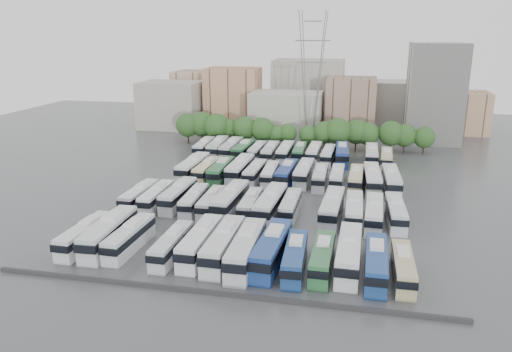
% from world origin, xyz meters
% --- Properties ---
extents(ground, '(220.00, 220.00, 0.00)m').
position_xyz_m(ground, '(0.00, 0.00, 0.00)').
color(ground, '#424447').
rests_on(ground, ground).
extents(parapet, '(56.00, 0.50, 0.50)m').
position_xyz_m(parapet, '(0.00, -33.00, 0.25)').
color(parapet, '#2D2D30').
rests_on(parapet, ground).
extents(tree_line, '(66.05, 8.18, 8.44)m').
position_xyz_m(tree_line, '(-1.54, 42.10, 4.61)').
color(tree_line, black).
rests_on(tree_line, ground).
extents(city_buildings, '(102.00, 35.00, 20.00)m').
position_xyz_m(city_buildings, '(-7.46, 71.86, 7.87)').
color(city_buildings, '#9E998E').
rests_on(city_buildings, ground).
extents(apartment_tower, '(14.00, 14.00, 26.00)m').
position_xyz_m(apartment_tower, '(34.00, 58.00, 13.00)').
color(apartment_tower, silver).
rests_on(apartment_tower, ground).
extents(electricity_pylon, '(9.00, 6.91, 33.83)m').
position_xyz_m(electricity_pylon, '(2.00, 50.00, 18.66)').
color(electricity_pylon, slate).
rests_on(electricity_pylon, ground).
extents(bus_r0_s0, '(2.90, 11.90, 3.71)m').
position_xyz_m(bus_r0_s0, '(-21.41, -24.12, 1.82)').
color(bus_r0_s0, silver).
rests_on(bus_r0_s0, ground).
extents(bus_r0_s1, '(3.48, 13.73, 4.27)m').
position_xyz_m(bus_r0_s1, '(-18.20, -23.26, 2.10)').
color(bus_r0_s1, silver).
rests_on(bus_r0_s1, ground).
extents(bus_r0_s2, '(2.82, 11.87, 3.71)m').
position_xyz_m(bus_r0_s2, '(-14.96, -23.60, 1.82)').
color(bus_r0_s2, silver).
rests_on(bus_r0_s2, ground).
extents(bus_r0_s4, '(2.47, 11.26, 3.53)m').
position_xyz_m(bus_r0_s4, '(-8.40, -24.54, 1.73)').
color(bus_r0_s4, silver).
rests_on(bus_r0_s4, ground).
extents(bus_r0_s5, '(2.85, 12.89, 4.04)m').
position_xyz_m(bus_r0_s5, '(-4.80, -23.31, 1.98)').
color(bus_r0_s5, white).
rests_on(bus_r0_s5, ground).
extents(bus_r0_s6, '(2.97, 13.44, 4.21)m').
position_xyz_m(bus_r0_s6, '(-1.48, -23.69, 2.07)').
color(bus_r0_s6, silver).
rests_on(bus_r0_s6, ground).
extents(bus_r0_s7, '(3.21, 13.75, 4.30)m').
position_xyz_m(bus_r0_s7, '(1.78, -24.47, 2.11)').
color(bus_r0_s7, silver).
rests_on(bus_r0_s7, ground).
extents(bus_r0_s8, '(3.60, 13.66, 4.25)m').
position_xyz_m(bus_r0_s8, '(5.01, -23.71, 2.09)').
color(bus_r0_s8, navy).
rests_on(bus_r0_s8, ground).
extents(bus_r0_s9, '(3.13, 11.84, 3.68)m').
position_xyz_m(bus_r0_s9, '(8.22, -24.91, 1.81)').
color(bus_r0_s9, navy).
rests_on(bus_r0_s9, ground).
extents(bus_r0_s10, '(2.61, 11.46, 3.59)m').
position_xyz_m(bus_r0_s10, '(11.61, -24.23, 1.76)').
color(bus_r0_s10, '#2F6D3C').
rests_on(bus_r0_s10, ground).
extents(bus_r0_s11, '(3.13, 13.43, 4.20)m').
position_xyz_m(bus_r0_s11, '(14.85, -22.93, 2.06)').
color(bus_r0_s11, silver).
rests_on(bus_r0_s11, ground).
extents(bus_r0_s12, '(2.81, 12.25, 3.83)m').
position_xyz_m(bus_r0_s12, '(18.19, -24.53, 1.88)').
color(bus_r0_s12, navy).
rests_on(bus_r0_s12, ground).
extents(bus_r0_s13, '(2.52, 11.00, 3.44)m').
position_xyz_m(bus_r0_s13, '(21.41, -24.70, 1.69)').
color(bus_r0_s13, tan).
rests_on(bus_r0_s13, ground).
extents(bus_r1_s0, '(2.74, 11.56, 3.61)m').
position_xyz_m(bus_r1_s0, '(-21.31, -6.54, 1.77)').
color(bus_r1_s0, silver).
rests_on(bus_r1_s0, ground).
extents(bus_r1_s1, '(2.66, 11.57, 3.62)m').
position_xyz_m(bus_r1_s1, '(-18.21, -6.49, 1.78)').
color(bus_r1_s1, white).
rests_on(bus_r1_s1, ground).
extents(bus_r1_s2, '(2.85, 12.40, 3.88)m').
position_xyz_m(bus_r1_s2, '(-14.81, -5.07, 1.90)').
color(bus_r1_s2, silver).
rests_on(bus_r1_s2, ground).
extents(bus_r1_s3, '(2.97, 11.26, 3.50)m').
position_xyz_m(bus_r1_s3, '(-11.42, -6.71, 1.72)').
color(bus_r1_s3, silver).
rests_on(bus_r1_s3, ground).
extents(bus_r1_s4, '(2.60, 11.03, 3.45)m').
position_xyz_m(bus_r1_s4, '(-8.27, -7.03, 1.69)').
color(bus_r1_s4, silver).
rests_on(bus_r1_s4, ground).
extents(bus_r1_s5, '(3.47, 13.42, 4.18)m').
position_xyz_m(bus_r1_s5, '(-5.19, -6.10, 2.05)').
color(bus_r1_s5, silver).
rests_on(bus_r1_s5, ground).
extents(bus_r1_s6, '(2.52, 10.96, 3.43)m').
position_xyz_m(bus_r1_s6, '(-1.66, -6.71, 1.68)').
color(bus_r1_s6, silver).
rests_on(bus_r1_s6, ground).
extents(bus_r1_s7, '(3.59, 13.79, 4.29)m').
position_xyz_m(bus_r1_s7, '(1.73, -6.87, 2.11)').
color(bus_r1_s7, silver).
rests_on(bus_r1_s7, ground).
extents(bus_r1_s8, '(2.47, 11.12, 3.49)m').
position_xyz_m(bus_r1_s8, '(4.87, -6.06, 1.71)').
color(bus_r1_s8, silver).
rests_on(bus_r1_s8, ground).
extents(bus_r1_s10, '(3.48, 13.36, 4.15)m').
position_xyz_m(bus_r1_s10, '(11.64, -6.35, 2.04)').
color(bus_r1_s10, silver).
rests_on(bus_r1_s10, ground).
extents(bus_r1_s11, '(2.74, 12.11, 3.79)m').
position_xyz_m(bus_r1_s11, '(15.09, -6.50, 1.86)').
color(bus_r1_s11, silver).
rests_on(bus_r1_s11, ground).
extents(bus_r1_s12, '(3.04, 12.29, 3.83)m').
position_xyz_m(bus_r1_s12, '(18.17, -7.05, 1.88)').
color(bus_r1_s12, silver).
rests_on(bus_r1_s12, ground).
extents(bus_r1_s13, '(3.15, 11.96, 3.72)m').
position_xyz_m(bus_r1_s13, '(21.52, -5.80, 1.83)').
color(bus_r1_s13, silver).
rests_on(bus_r1_s13, ground).
extents(bus_r2_s1, '(3.28, 13.54, 4.23)m').
position_xyz_m(bus_r2_s1, '(-18.04, 12.08, 2.08)').
color(bus_r2_s1, silver).
rests_on(bus_r2_s1, ground).
extents(bus_r2_s2, '(2.79, 11.82, 3.69)m').
position_xyz_m(bus_r2_s2, '(-14.88, 11.46, 1.81)').
color(bus_r2_s2, beige).
rests_on(bus_r2_s2, ground).
extents(bus_r2_s3, '(2.92, 12.66, 3.96)m').
position_xyz_m(bus_r2_s3, '(-11.76, 11.11, 1.94)').
color(bus_r2_s3, '#2B653B').
rests_on(bus_r2_s3, ground).
extents(bus_r2_s4, '(3.20, 13.55, 4.24)m').
position_xyz_m(bus_r2_s4, '(-8.21, 12.80, 2.08)').
color(bus_r2_s4, silver).
rests_on(bus_r2_s4, ground).
extents(bus_r2_s5, '(2.82, 11.56, 3.61)m').
position_xyz_m(bus_r2_s5, '(-4.93, 11.88, 1.77)').
color(bus_r2_s5, silver).
rests_on(bus_r2_s5, ground).
extents(bus_r2_s6, '(2.87, 11.24, 3.50)m').
position_xyz_m(bus_r2_s6, '(-1.75, 11.47, 1.72)').
color(bus_r2_s6, silver).
rests_on(bus_r2_s6, ground).
extents(bus_r2_s7, '(3.11, 12.49, 3.89)m').
position_xyz_m(bus_r2_s7, '(1.44, 12.05, 1.91)').
color(bus_r2_s7, navy).
rests_on(bus_r2_s7, ground).
extents(bus_r2_s8, '(3.03, 12.54, 3.91)m').
position_xyz_m(bus_r2_s8, '(4.77, 13.27, 1.92)').
color(bus_r2_s8, silver).
rests_on(bus_r2_s8, ground).
extents(bus_r2_s9, '(2.64, 11.40, 3.57)m').
position_xyz_m(bus_r2_s9, '(8.17, 11.45, 1.75)').
color(bus_r2_s9, silver).
rests_on(bus_r2_s9, ground).
extents(bus_r2_s10, '(2.46, 11.26, 3.53)m').
position_xyz_m(bus_r2_s10, '(11.42, 11.89, 1.73)').
color(bus_r2_s10, silver).
rests_on(bus_r2_s10, ground).
extents(bus_r2_s11, '(2.84, 11.80, 3.69)m').
position_xyz_m(bus_r2_s11, '(15.03, 11.53, 1.81)').
color(bus_r2_s11, beige).
rests_on(bus_r2_s11, ground).
extents(bus_r2_s12, '(3.52, 13.46, 4.18)m').
position_xyz_m(bus_r2_s12, '(18.06, 11.35, 2.05)').
color(bus_r2_s12, silver).
rests_on(bus_r2_s12, ground).
extents(bus_r2_s13, '(3.43, 13.28, 4.13)m').
position_xyz_m(bus_r2_s13, '(21.57, 11.15, 2.03)').
color(bus_r2_s13, silver).
rests_on(bus_r2_s13, ground).
extents(bus_r3_s0, '(3.06, 12.00, 3.74)m').
position_xyz_m(bus_r3_s0, '(-21.64, 30.72, 1.83)').
color(bus_r3_s0, silver).
rests_on(bus_r3_s0, ground).
extents(bus_r3_s1, '(3.47, 13.13, 4.08)m').
position_xyz_m(bus_r3_s1, '(-18.13, 30.55, 2.00)').
color(bus_r3_s1, silver).
rests_on(bus_r3_s1, ground).
extents(bus_r3_s2, '(3.00, 12.94, 4.05)m').
position_xyz_m(bus_r3_s2, '(-14.68, 30.23, 1.99)').
color(bus_r3_s2, silver).
rests_on(bus_r3_s2, ground).
extents(bus_r3_s3, '(3.27, 12.45, 3.87)m').
position_xyz_m(bus_r3_s3, '(-11.50, 29.34, 1.90)').
color(bus_r3_s3, '#307140').
rests_on(bus_r3_s3, ground).
extents(bus_r3_s4, '(2.73, 11.14, 3.47)m').
position_xyz_m(bus_r3_s4, '(-8.29, 30.11, 1.71)').
color(bus_r3_s4, silver).
rests_on(bus_r3_s4, ground).
extents(bus_r3_s5, '(2.70, 12.05, 3.77)m').
position_xyz_m(bus_r3_s5, '(-4.99, 28.96, 1.85)').
color(bus_r3_s5, silver).
rests_on(bus_r3_s5, ground).
extents(bus_r3_s6, '(2.72, 12.30, 3.85)m').
position_xyz_m(bus_r3_s6, '(-1.54, 29.60, 1.89)').
color(bus_r3_s6, silver).
rests_on(bus_r3_s6, ground).
extents(bus_r3_s7, '(2.79, 11.60, 3.62)m').
position_xyz_m(bus_r3_s7, '(1.70, 30.64, 1.78)').
color(bus_r3_s7, '#2F6E44').
rests_on(bus_r3_s7, ground).
extents(bus_r3_s8, '(2.81, 12.07, 3.77)m').
position_xyz_m(bus_r3_s8, '(5.06, 30.70, 1.85)').
color(bus_r3_s8, silver).
rests_on(bus_r3_s8, ground).
extents(bus_r3_s9, '(2.87, 11.49, 3.58)m').
position_xyz_m(bus_r3_s9, '(8.42, 29.34, 1.76)').
color(bus_r3_s9, silver).
rests_on(bus_r3_s9, ground).
extents(bus_r3_s10, '(3.54, 13.37, 4.15)m').
position_xyz_m(bus_r3_s10, '(11.52, 29.91, 2.04)').
color(bus_r3_s10, navy).
rests_on(bus_r3_s10, ground).
extents(bus_r3_s12, '(2.79, 12.71, 3.98)m').
position_xyz_m(bus_r3_s12, '(18.08, 30.81, 1.96)').
color(bus_r3_s12, silver).
rests_on(bus_r3_s12, ground).
extents(bus_r3_s13, '(2.88, 11.40, 3.55)m').
position_xyz_m(bus_r3_s13, '(21.34, 29.29, 1.74)').
color(bus_r3_s13, '#CABA8B').
rests_on(bus_r3_s13, ground).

